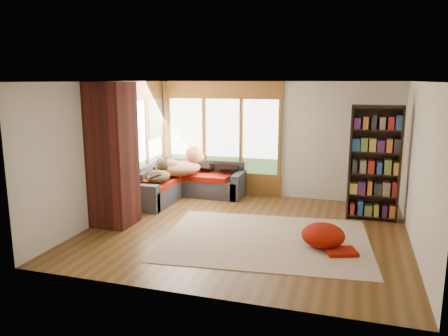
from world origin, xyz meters
The scene contains 17 objects.
floor centered at (0.00, 0.00, 0.00)m, with size 5.50×5.50×0.00m, color #4F3216.
ceiling centered at (0.00, 0.00, 2.60)m, with size 5.50×5.50×0.00m, color white.
wall_back centered at (0.00, 2.50, 1.30)m, with size 5.50×0.04×2.60m, color silver.
wall_front centered at (0.00, -2.50, 1.30)m, with size 5.50×0.04×2.60m, color silver.
wall_left centered at (-2.75, 0.00, 1.30)m, with size 0.04×5.00×2.60m, color silver.
wall_right centered at (2.75, 0.00, 1.30)m, with size 0.04×5.00×2.60m, color silver.
windows_back centered at (-1.20, 2.47, 1.35)m, with size 2.82×0.10×1.90m.
windows_left centered at (-2.72, 1.20, 1.35)m, with size 0.10×2.62×1.90m.
roller_blind centered at (-2.69, 2.03, 1.75)m, with size 0.03×0.72×0.90m, color gray.
brick_chimney centered at (-2.40, -0.35, 1.30)m, with size 0.70×0.70×2.60m, color #471914.
sectional_sofa centered at (-1.95, 1.70, 0.30)m, with size 2.20×2.20×0.80m.
area_rug centered at (0.43, -0.35, 0.01)m, with size 3.39×2.59×0.01m, color silver.
bookshelf centered at (2.14, 1.37, 1.09)m, with size 0.93×0.31×2.17m.
pouf centered at (1.37, -0.36, 0.20)m, with size 0.69×0.69×0.37m, color #9B1808.
dog_tan centered at (-1.89, 1.75, 0.83)m, with size 1.13×1.16×0.57m.
dog_brindle centered at (-2.15, 1.04, 0.75)m, with size 0.54×0.81×0.42m.
throw_pillows centered at (-1.92, 1.85, 0.76)m, with size 1.98×1.68×0.45m.
Camera 1 is at (1.79, -7.17, 2.63)m, focal length 35.00 mm.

